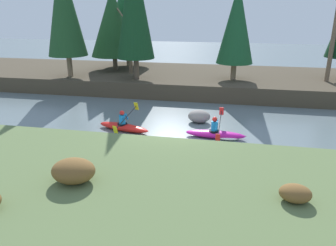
{
  "coord_description": "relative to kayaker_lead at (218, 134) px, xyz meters",
  "views": [
    {
      "loc": [
        2.48,
        -13.6,
        5.62
      ],
      "look_at": [
        -0.33,
        0.53,
        0.55
      ],
      "focal_mm": 35.0,
      "sensor_mm": 36.0,
      "label": 1
    }
  ],
  "objects": [
    {
      "name": "shrub_clump_third",
      "position": [
        2.34,
        -5.95,
        0.75
      ],
      "size": [
        0.85,
        0.71,
        0.46
      ],
      "color": "brown",
      "rests_on": "riverbank_near"
    },
    {
      "name": "shrub_clump_second",
      "position": [
        -3.95,
        -6.14,
        0.87
      ],
      "size": [
        1.31,
        1.09,
        0.71
      ],
      "color": "brown",
      "rests_on": "riverbank_near"
    },
    {
      "name": "kayaker_middle",
      "position": [
        -4.51,
        0.08,
        0.02
      ],
      "size": [
        2.78,
        2.05,
        1.2
      ],
      "rotation": [
        0.0,
        0.0,
        -0.25
      ],
      "color": "red",
      "rests_on": "ground"
    },
    {
      "name": "conifer_tree_centre",
      "position": [
        -5.95,
        7.25,
        5.76
      ],
      "size": [
        2.51,
        2.51,
        8.44
      ],
      "color": "brown",
      "rests_on": "riverbank_far"
    },
    {
      "name": "conifer_tree_far_left",
      "position": [
        -10.77,
        7.11,
        5.54
      ],
      "size": [
        2.66,
        2.66,
        7.94
      ],
      "color": "#7A664C",
      "rests_on": "riverbank_far"
    },
    {
      "name": "boulder_midstream",
      "position": [
        -1.07,
        2.01,
        0.13
      ],
      "size": [
        1.15,
        0.9,
        0.65
      ],
      "color": "gray",
      "rests_on": "ground"
    },
    {
      "name": "bare_tree_mid_upstream",
      "position": [
        6.62,
        8.9,
        4.39
      ],
      "size": [
        4.11,
        4.06,
        7.51
      ],
      "color": "brown",
      "rests_on": "riverbank_far"
    },
    {
      "name": "riverbank_near",
      "position": [
        -1.99,
        -5.92,
        0.16
      ],
      "size": [
        44.0,
        7.65,
        0.72
      ],
      "color": "#5B7042",
      "rests_on": "ground"
    },
    {
      "name": "ground_plane",
      "position": [
        -1.99,
        -0.48,
        -0.2
      ],
      "size": [
        90.0,
        90.0,
        0.0
      ],
      "primitive_type": "plane",
      "color": "slate"
    },
    {
      "name": "conifer_tree_mid_left",
      "position": [
        -8.1,
        12.23,
        5.19
      ],
      "size": [
        3.61,
        3.61,
        7.36
      ],
      "color": "#7A664C",
      "rests_on": "riverbank_far"
    },
    {
      "name": "conifer_tree_left",
      "position": [
        -8.6,
        10.36,
        4.39
      ],
      "size": [
        3.53,
        3.53,
        6.02
      ],
      "color": "brown",
      "rests_on": "riverbank_far"
    },
    {
      "name": "bare_tree_upstream",
      "position": [
        -6.91,
        9.16,
        3.09
      ],
      "size": [
        2.65,
        2.62,
        4.73
      ],
      "color": "brown",
      "rests_on": "riverbank_far"
    },
    {
      "name": "conifer_tree_mid_right",
      "position": [
        0.53,
        8.29,
        4.49
      ],
      "size": [
        2.41,
        2.41,
        6.19
      ],
      "color": "#7A664C",
      "rests_on": "riverbank_far"
    },
    {
      "name": "riverbank_far",
      "position": [
        -1.99,
        10.02,
        0.33
      ],
      "size": [
        44.0,
        8.54,
        1.06
      ],
      "color": "#473D2D",
      "rests_on": "ground"
    },
    {
      "name": "kayaker_lead",
      "position": [
        0.0,
        0.0,
        0.0
      ],
      "size": [
        2.78,
        2.06,
        1.2
      ],
      "rotation": [
        0.0,
        0.0,
        -0.02
      ],
      "color": "#C61999",
      "rests_on": "ground"
    }
  ]
}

